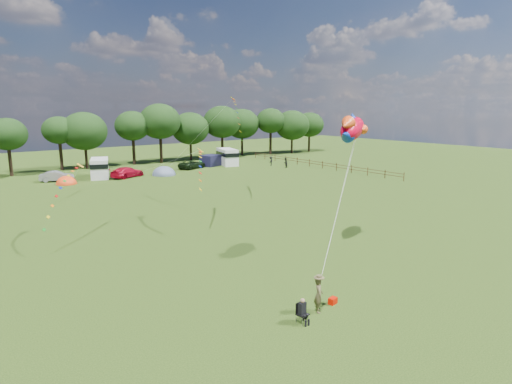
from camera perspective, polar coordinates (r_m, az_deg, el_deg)
ground_plane at (r=24.89m, az=11.35°, el=-12.02°), size 180.00×180.00×0.00m
tree_line at (r=73.67m, az=-19.11°, el=8.06°), size 102.98×10.98×10.27m
fence at (r=70.45m, az=7.99°, el=3.83°), size 0.12×33.12×1.20m
car_b at (r=62.46m, az=-25.04°, el=1.91°), size 4.18×2.66×1.38m
car_c at (r=62.50m, az=-16.79°, el=2.54°), size 5.33×3.87×1.47m
car_d at (r=69.27m, az=-8.50°, el=3.67°), size 5.41×3.83×1.35m
campervan_c at (r=63.52m, az=-20.11°, el=3.10°), size 3.90×5.85×2.65m
campervan_d at (r=72.93m, az=-3.85°, el=4.78°), size 3.79×5.99×2.72m
tent_orange at (r=59.99m, az=-23.94°, el=1.00°), size 2.59×2.84×2.03m
tent_greyblue at (r=63.52m, az=-12.17°, el=2.26°), size 3.41×3.73×2.53m
awning_navy at (r=71.84m, az=-6.08°, el=4.20°), size 3.57×3.24×1.83m
kite_flyer at (r=21.36m, az=8.35°, el=-13.43°), size 0.72×0.75×1.74m
camp_chair at (r=20.34m, az=6.13°, el=-15.14°), size 0.55×0.55×1.22m
kite_bag at (r=22.56m, az=10.20°, el=-14.08°), size 0.50×0.38×0.32m
fish_kite at (r=29.12m, az=12.58°, el=8.24°), size 4.09×2.79×2.17m
streamer_kite_b at (r=33.74m, az=-24.00°, el=0.90°), size 4.12×4.63×3.77m
streamer_kite_c at (r=35.98m, az=-7.43°, el=4.03°), size 3.15×5.06×2.83m
walker_a at (r=69.47m, az=3.94°, el=3.91°), size 0.93×0.76×1.64m
walker_b at (r=71.87m, az=1.99°, el=4.13°), size 1.08×0.90×1.52m
streamer_kite_d at (r=44.70m, az=-2.67°, el=10.75°), size 2.63×5.15×4.30m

